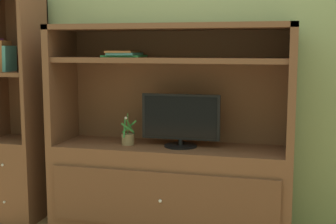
# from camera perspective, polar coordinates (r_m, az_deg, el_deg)

# --- Properties ---
(painted_rear_wall) EXTENTS (6.00, 0.10, 2.80)m
(painted_rear_wall) POSITION_cam_1_polar(r_m,az_deg,el_deg) (3.59, 1.60, 8.88)
(painted_rear_wall) COLOR #8C9E6B
(painted_rear_wall) RESTS_ON ground_plane
(media_console) EXTENTS (1.70, 0.51, 1.50)m
(media_console) POSITION_cam_1_polar(r_m,az_deg,el_deg) (3.37, 0.24, -6.74)
(media_console) COLOR brown
(media_console) RESTS_ON ground_plane
(tv_monitor) EXTENTS (0.56, 0.23, 0.37)m
(tv_monitor) POSITION_cam_1_polar(r_m,az_deg,el_deg) (3.27, 1.55, -1.03)
(tv_monitor) COLOR black
(tv_monitor) RESTS_ON media_console
(potted_plant) EXTENTS (0.12, 0.12, 0.23)m
(potted_plant) POSITION_cam_1_polar(r_m,az_deg,el_deg) (3.37, -4.92, -3.26)
(potted_plant) COLOR #8C7251
(potted_plant) RESTS_ON media_console
(magazine_stack) EXTENTS (0.29, 0.33, 0.04)m
(magazine_stack) POSITION_cam_1_polar(r_m,az_deg,el_deg) (3.36, -5.37, 7.07)
(magazine_stack) COLOR #338C4C
(magazine_stack) RESTS_ON media_console
(bookshelf_tall) EXTENTS (0.40, 0.41, 1.76)m
(bookshelf_tall) POSITION_cam_1_polar(r_m,az_deg,el_deg) (3.83, -17.90, -3.66)
(bookshelf_tall) COLOR brown
(bookshelf_tall) RESTS_ON ground_plane
(upright_book_row) EXTENTS (0.13, 0.15, 0.25)m
(upright_book_row) POSITION_cam_1_polar(r_m,az_deg,el_deg) (3.79, -19.44, 6.38)
(upright_book_row) COLOR purple
(upright_book_row) RESTS_ON bookshelf_tall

